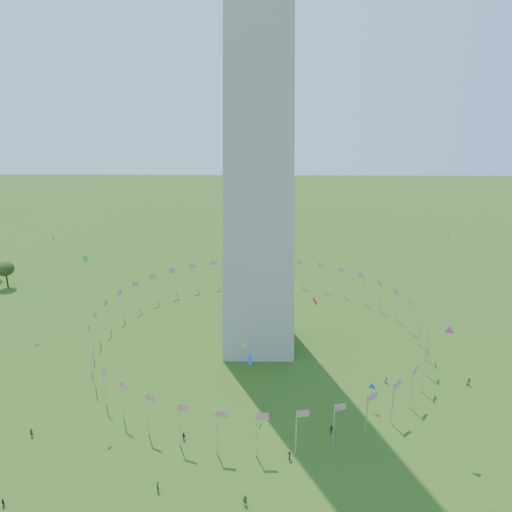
# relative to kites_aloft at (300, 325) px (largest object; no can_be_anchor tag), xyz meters

# --- Properties ---
(ground) EXTENTS (600.00, 600.00, 0.00)m
(ground) POSITION_rel_kites_aloft_xyz_m (-7.83, -21.43, -19.73)
(ground) COLOR #2A4E12
(ground) RESTS_ON ground
(flag_ring) EXTENTS (80.24, 80.24, 9.00)m
(flag_ring) POSITION_rel_kites_aloft_xyz_m (-7.83, 28.57, -15.23)
(flag_ring) COLOR silver
(flag_ring) RESTS_ON ground
(kites_aloft) EXTENTS (116.05, 59.13, 38.02)m
(kites_aloft) POSITION_rel_kites_aloft_xyz_m (0.00, 0.00, 0.00)
(kites_aloft) COLOR #CC2699
(kites_aloft) RESTS_ON ground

